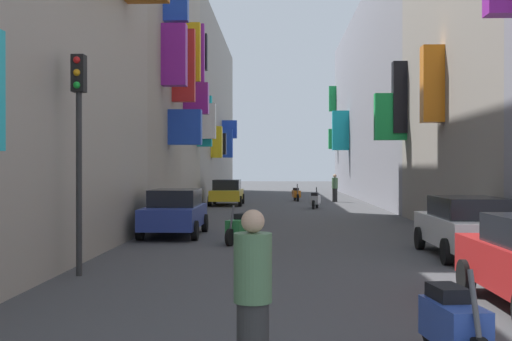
# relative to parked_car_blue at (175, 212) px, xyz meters

# --- Properties ---
(ground_plane) EXTENTS (140.00, 140.00, 0.00)m
(ground_plane) POSITION_rel_parked_car_blue_xyz_m (3.86, 12.25, -0.77)
(ground_plane) COLOR #424244
(building_left_mid_b) EXTENTS (7.17, 7.18, 18.51)m
(building_left_mid_b) POSITION_rel_parked_car_blue_xyz_m (-4.12, 12.44, 8.46)
(building_left_mid_b) COLOR #9E9384
(building_left_mid_b) RESTS_ON ground
(building_left_mid_c) EXTENTS (7.17, 26.22, 12.90)m
(building_left_mid_c) POSITION_rel_parked_car_blue_xyz_m (-4.13, 29.14, 5.67)
(building_left_mid_c) COLOR gray
(building_left_mid_c) RESTS_ON ground
(building_right_mid_b) EXTENTS (7.30, 33.82, 13.45)m
(building_right_mid_b) POSITION_rel_parked_car_blue_xyz_m (11.86, 25.35, 5.95)
(building_right_mid_b) COLOR gray
(building_right_mid_b) RESTS_ON ground
(parked_car_blue) EXTENTS (1.83, 3.96, 1.48)m
(parked_car_blue) POSITION_rel_parked_car_blue_xyz_m (0.00, 0.00, 0.00)
(parked_car_blue) COLOR navy
(parked_car_blue) RESTS_ON ground
(parked_car_white) EXTENTS (1.83, 4.16, 1.47)m
(parked_car_white) POSITION_rel_parked_car_blue_xyz_m (7.91, -4.64, -0.00)
(parked_car_white) COLOR white
(parked_car_white) RESTS_ON ground
(parked_car_yellow) EXTENTS (1.89, 4.17, 1.48)m
(parked_car_yellow) POSITION_rel_parked_car_blue_xyz_m (0.33, 16.88, -0.00)
(parked_car_yellow) COLOR gold
(parked_car_yellow) RESTS_ON ground
(scooter_blue) EXTENTS (0.57, 1.76, 1.13)m
(scooter_blue) POSITION_rel_parked_car_blue_xyz_m (5.24, -13.32, -0.31)
(scooter_blue) COLOR #2D4CAD
(scooter_blue) RESTS_ON ground
(scooter_orange) EXTENTS (0.57, 1.81, 1.13)m
(scooter_orange) POSITION_rel_parked_car_blue_xyz_m (4.50, 21.61, -0.31)
(scooter_orange) COLOR orange
(scooter_orange) RESTS_ON ground
(scooter_silver) EXTENTS (0.65, 1.86, 1.13)m
(scooter_silver) POSITION_rel_parked_car_blue_xyz_m (5.29, 13.86, -0.31)
(scooter_silver) COLOR #ADADB2
(scooter_silver) RESTS_ON ground
(scooter_green) EXTENTS (0.80, 1.73, 1.13)m
(scooter_green) POSITION_rel_parked_car_blue_xyz_m (2.22, -2.02, -0.31)
(scooter_green) COLOR #287F3D
(scooter_green) RESTS_ON ground
(pedestrian_crossing) EXTENTS (0.51, 0.51, 1.77)m
(pedestrian_crossing) POSITION_rel_parked_car_blue_xyz_m (3.06, -14.16, 0.11)
(pedestrian_crossing) COLOR #2F2F2F
(pedestrian_crossing) RESTS_ON ground
(pedestrian_near_left) EXTENTS (0.48, 0.48, 1.77)m
(pedestrian_near_left) POSITION_rel_parked_car_blue_xyz_m (6.92, 20.47, 0.11)
(pedestrian_near_left) COLOR black
(pedestrian_near_left) RESTS_ON ground
(traffic_light_near_corner) EXTENTS (0.26, 0.34, 4.45)m
(traffic_light_near_corner) POSITION_rel_parked_car_blue_xyz_m (-0.70, -7.66, 2.25)
(traffic_light_near_corner) COLOR #2D2D2D
(traffic_light_near_corner) RESTS_ON ground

